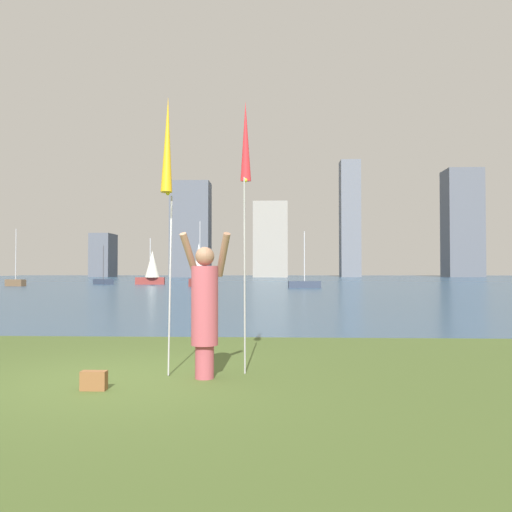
{
  "coord_description": "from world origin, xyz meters",
  "views": [
    {
      "loc": [
        2.25,
        -7.09,
        1.51
      ],
      "look_at": [
        1.22,
        17.08,
        2.12
      ],
      "focal_mm": 36.68,
      "sensor_mm": 36.0,
      "label": 1
    }
  ],
  "objects_px": {
    "sailboat_2": "(15,282)",
    "sailboat_5": "(304,284)",
    "kite_flag_left": "(167,150)",
    "sailboat_0": "(103,281)",
    "kite_flag_right": "(246,148)",
    "bag": "(94,381)",
    "sailboat_6": "(199,266)",
    "person": "(205,306)",
    "sailboat_7": "(152,267)"
  },
  "relations": [
    {
      "from": "sailboat_2",
      "to": "sailboat_5",
      "type": "bearing_deg",
      "value": -6.77
    },
    {
      "from": "kite_flag_left",
      "to": "sailboat_0",
      "type": "xyz_separation_m",
      "value": [
        -15.92,
        44.3,
        -2.89
      ]
    },
    {
      "from": "kite_flag_right",
      "to": "bag",
      "type": "bearing_deg",
      "value": -146.04
    },
    {
      "from": "kite_flag_right",
      "to": "sailboat_6",
      "type": "xyz_separation_m",
      "value": [
        -6.31,
        36.96,
        -1.54
      ]
    },
    {
      "from": "person",
      "to": "sailboat_6",
      "type": "xyz_separation_m",
      "value": [
        -5.77,
        37.42,
        0.76
      ]
    },
    {
      "from": "person",
      "to": "sailboat_0",
      "type": "xyz_separation_m",
      "value": [
        -16.46,
        44.32,
        -0.7
      ]
    },
    {
      "from": "sailboat_0",
      "to": "sailboat_6",
      "type": "height_order",
      "value": "sailboat_6"
    },
    {
      "from": "bag",
      "to": "sailboat_5",
      "type": "bearing_deg",
      "value": 82.97
    },
    {
      "from": "sailboat_0",
      "to": "bag",
      "type": "bearing_deg",
      "value": -71.39
    },
    {
      "from": "person",
      "to": "sailboat_7",
      "type": "distance_m",
      "value": 45.38
    },
    {
      "from": "kite_flag_right",
      "to": "bag",
      "type": "xyz_separation_m",
      "value": [
        -1.81,
        -1.22,
        -3.17
      ]
    },
    {
      "from": "sailboat_5",
      "to": "bag",
      "type": "bearing_deg",
      "value": -97.03
    },
    {
      "from": "sailboat_7",
      "to": "bag",
      "type": "bearing_deg",
      "value": -77.18
    },
    {
      "from": "person",
      "to": "sailboat_2",
      "type": "height_order",
      "value": "sailboat_2"
    },
    {
      "from": "sailboat_2",
      "to": "sailboat_0",
      "type": "bearing_deg",
      "value": 47.09
    },
    {
      "from": "sailboat_2",
      "to": "sailboat_6",
      "type": "xyz_separation_m",
      "value": [
        16.45,
        -0.7,
        1.39
      ]
    },
    {
      "from": "kite_flag_right",
      "to": "sailboat_5",
      "type": "distance_m",
      "value": 34.87
    },
    {
      "from": "kite_flag_left",
      "to": "sailboat_5",
      "type": "bearing_deg",
      "value": 84.01
    },
    {
      "from": "sailboat_6",
      "to": "sailboat_7",
      "type": "distance_m",
      "value": 8.62
    },
    {
      "from": "sailboat_5",
      "to": "sailboat_7",
      "type": "height_order",
      "value": "sailboat_7"
    },
    {
      "from": "sailboat_5",
      "to": "sailboat_0",
      "type": "bearing_deg",
      "value": 154.82
    },
    {
      "from": "sailboat_2",
      "to": "sailboat_6",
      "type": "relative_size",
      "value": 0.9
    },
    {
      "from": "person",
      "to": "bag",
      "type": "xyz_separation_m",
      "value": [
        -1.28,
        -0.77,
        -0.88
      ]
    },
    {
      "from": "kite_flag_left",
      "to": "sailboat_2",
      "type": "distance_m",
      "value": 43.92
    },
    {
      "from": "person",
      "to": "sailboat_0",
      "type": "distance_m",
      "value": 47.28
    },
    {
      "from": "bag",
      "to": "sailboat_2",
      "type": "relative_size",
      "value": 0.06
    },
    {
      "from": "bag",
      "to": "sailboat_5",
      "type": "relative_size",
      "value": 0.07
    },
    {
      "from": "bag",
      "to": "kite_flag_left",
      "type": "bearing_deg",
      "value": 46.74
    },
    {
      "from": "sailboat_2",
      "to": "sailboat_7",
      "type": "height_order",
      "value": "sailboat_2"
    },
    {
      "from": "person",
      "to": "kite_flag_left",
      "type": "height_order",
      "value": "kite_flag_left"
    },
    {
      "from": "person",
      "to": "sailboat_7",
      "type": "bearing_deg",
      "value": 120.91
    },
    {
      "from": "sailboat_6",
      "to": "sailboat_5",
      "type": "bearing_deg",
      "value": -14.55
    },
    {
      "from": "bag",
      "to": "sailboat_7",
      "type": "relative_size",
      "value": 0.07
    },
    {
      "from": "person",
      "to": "kite_flag_right",
      "type": "bearing_deg",
      "value": 56.64
    },
    {
      "from": "person",
      "to": "sailboat_2",
      "type": "bearing_deg",
      "value": 136.55
    },
    {
      "from": "kite_flag_right",
      "to": "sailboat_5",
      "type": "relative_size",
      "value": 0.87
    },
    {
      "from": "bag",
      "to": "sailboat_0",
      "type": "distance_m",
      "value": 47.57
    },
    {
      "from": "kite_flag_right",
      "to": "sailboat_2",
      "type": "relative_size",
      "value": 0.78
    },
    {
      "from": "sailboat_0",
      "to": "sailboat_7",
      "type": "relative_size",
      "value": 0.84
    },
    {
      "from": "sailboat_2",
      "to": "sailboat_6",
      "type": "height_order",
      "value": "sailboat_6"
    },
    {
      "from": "kite_flag_left",
      "to": "kite_flag_right",
      "type": "relative_size",
      "value": 0.99
    },
    {
      "from": "kite_flag_left",
      "to": "bag",
      "type": "xyz_separation_m",
      "value": [
        -0.74,
        -0.79,
        -3.06
      ]
    },
    {
      "from": "kite_flag_left",
      "to": "sailboat_0",
      "type": "distance_m",
      "value": 47.16
    },
    {
      "from": "kite_flag_right",
      "to": "sailboat_0",
      "type": "relative_size",
      "value": 1.03
    },
    {
      "from": "kite_flag_right",
      "to": "sailboat_6",
      "type": "bearing_deg",
      "value": 99.69
    },
    {
      "from": "kite_flag_left",
      "to": "sailboat_7",
      "type": "height_order",
      "value": "sailboat_7"
    },
    {
      "from": "person",
      "to": "bag",
      "type": "height_order",
      "value": "person"
    },
    {
      "from": "sailboat_6",
      "to": "kite_flag_left",
      "type": "bearing_deg",
      "value": -82.03
    },
    {
      "from": "person",
      "to": "kite_flag_left",
      "type": "bearing_deg",
      "value": -165.98
    },
    {
      "from": "person",
      "to": "bag",
      "type": "distance_m",
      "value": 1.73
    }
  ]
}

